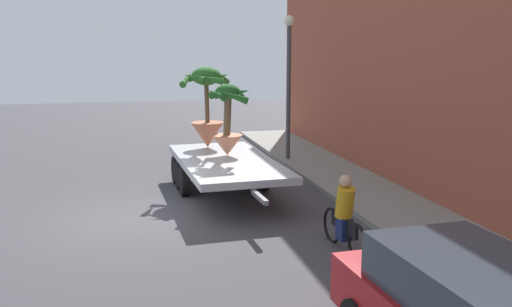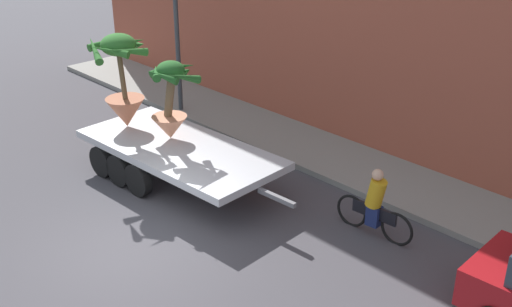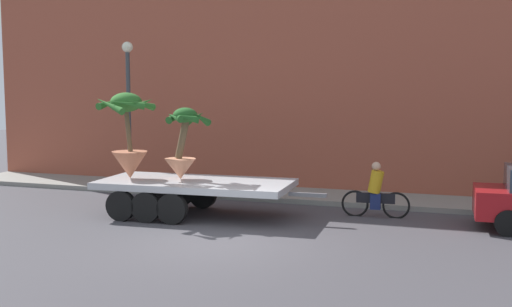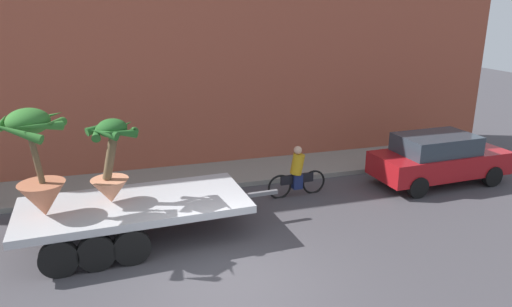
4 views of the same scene
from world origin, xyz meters
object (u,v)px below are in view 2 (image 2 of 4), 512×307
(flatbed_trailer, at_px, (173,151))
(potted_palm_rear, at_px, (171,101))
(potted_palm_middle, at_px, (122,82))
(street_lamp, at_px, (176,10))
(cyclist, at_px, (375,206))

(flatbed_trailer, xyz_separation_m, potted_palm_rear, (-0.18, 0.14, 1.20))
(flatbed_trailer, relative_size, potted_palm_rear, 3.17)
(potted_palm_rear, height_order, potted_palm_middle, potted_palm_middle)
(potted_palm_rear, xyz_separation_m, street_lamp, (-3.26, 2.71, 1.28))
(potted_palm_rear, distance_m, street_lamp, 4.43)
(potted_palm_rear, distance_m, cyclist, 5.42)
(flatbed_trailer, relative_size, cyclist, 3.41)
(potted_palm_middle, height_order, street_lamp, street_lamp)
(potted_palm_middle, distance_m, cyclist, 6.97)
(street_lamp, bearing_deg, potted_palm_middle, -60.21)
(flatbed_trailer, height_order, potted_palm_rear, potted_palm_rear)
(cyclist, bearing_deg, potted_palm_middle, -165.76)
(potted_palm_rear, bearing_deg, potted_palm_middle, -167.00)
(flatbed_trailer, distance_m, cyclist, 5.13)
(cyclist, height_order, street_lamp, street_lamp)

